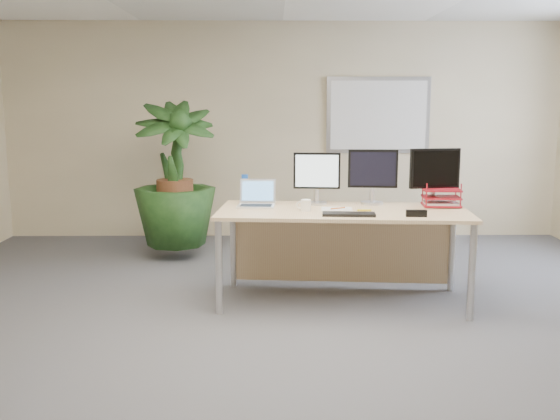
{
  "coord_description": "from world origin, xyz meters",
  "views": [
    {
      "loc": [
        -0.12,
        -3.93,
        1.71
      ],
      "look_at": [
        -0.07,
        0.35,
        0.97
      ],
      "focal_mm": 40.0,
      "sensor_mm": 36.0,
      "label": 1
    }
  ],
  "objects_px": {
    "desk": "(342,227)",
    "floor_plant": "(175,191)",
    "monitor_left": "(317,175)",
    "monitor_right": "(373,173)",
    "laptop": "(257,199)"
  },
  "relations": [
    {
      "from": "laptop",
      "to": "monitor_left",
      "type": "bearing_deg",
      "value": 9.63
    },
    {
      "from": "monitor_left",
      "to": "laptop",
      "type": "xyz_separation_m",
      "value": [
        -0.53,
        -0.09,
        -0.21
      ]
    },
    {
      "from": "desk",
      "to": "floor_plant",
      "type": "distance_m",
      "value": 2.22
    },
    {
      "from": "desk",
      "to": "monitor_left",
      "type": "relative_size",
      "value": 4.73
    },
    {
      "from": "floor_plant",
      "to": "laptop",
      "type": "distance_m",
      "value": 1.65
    },
    {
      "from": "laptop",
      "to": "monitor_right",
      "type": "bearing_deg",
      "value": 5.13
    },
    {
      "from": "floor_plant",
      "to": "monitor_right",
      "type": "distance_m",
      "value": 2.36
    },
    {
      "from": "desk",
      "to": "monitor_right",
      "type": "distance_m",
      "value": 0.56
    },
    {
      "from": "monitor_right",
      "to": "laptop",
      "type": "distance_m",
      "value": 1.06
    },
    {
      "from": "floor_plant",
      "to": "monitor_left",
      "type": "relative_size",
      "value": 3.26
    },
    {
      "from": "desk",
      "to": "monitor_right",
      "type": "height_order",
      "value": "monitor_right"
    },
    {
      "from": "laptop",
      "to": "desk",
      "type": "bearing_deg",
      "value": -6.71
    },
    {
      "from": "monitor_left",
      "to": "monitor_right",
      "type": "relative_size",
      "value": 0.95
    },
    {
      "from": "floor_plant",
      "to": "monitor_left",
      "type": "distance_m",
      "value": 1.97
    },
    {
      "from": "desk",
      "to": "monitor_right",
      "type": "xyz_separation_m",
      "value": [
        0.28,
        0.18,
        0.45
      ]
    }
  ]
}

